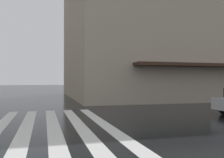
# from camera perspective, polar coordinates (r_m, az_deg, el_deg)

# --- Properties ---
(zebra_crossing) EXTENTS (13.00, 7.50, 0.01)m
(zebra_crossing) POSITION_cam_1_polar(r_m,az_deg,el_deg) (8.82, -23.07, -11.90)
(zebra_crossing) COLOR silver
(zebra_crossing) RESTS_ON ground_plane
(haussmann_block_corner) EXTENTS (19.74, 23.92, 19.80)m
(haussmann_block_corner) POSITION_cam_1_polar(r_m,az_deg,el_deg) (31.18, 13.67, 14.28)
(haussmann_block_corner) COLOR tan
(haussmann_block_corner) RESTS_ON ground_plane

